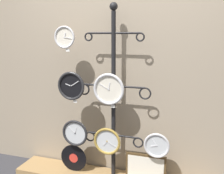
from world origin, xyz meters
The scene contains 13 objects.
shop_wall centered at (0.00, 0.57, 1.40)m, with size 4.40×0.04×2.80m.
display_stand centered at (0.00, 0.41, 0.70)m, with size 0.78×0.37×1.88m.
clock_top_left centered at (-0.49, 0.32, 1.55)m, with size 0.23×0.04×0.23m.
clock_middle_left centered at (-0.42, 0.29, 1.05)m, with size 0.30×0.04×0.30m.
clock_middle_center centered at (-0.02, 0.32, 1.04)m, with size 0.32×0.04×0.32m.
clock_bottom_left centered at (-0.40, 0.31, 0.53)m, with size 0.29×0.04×0.29m.
clock_bottom_center centered at (-0.04, 0.32, 0.48)m, with size 0.29×0.04×0.29m.
clock_bottom_right centered at (0.48, 0.32, 0.50)m, with size 0.26×0.04×0.26m.
vinyl_record centered at (-0.45, 0.35, 0.21)m, with size 0.31×0.01×0.31m.
picture_frame centered at (0.36, 0.37, 0.21)m, with size 0.42×0.02×0.31m.
price_tag_upper centered at (-0.46, 0.32, 1.42)m, with size 0.04×0.00×0.03m.
price_tag_mid centered at (-0.38, 0.29, 0.89)m, with size 0.04×0.00×0.03m.
price_tag_lower centered at (0.02, 0.32, 0.86)m, with size 0.04×0.00×0.03m.
Camera 1 is at (0.80, -2.10, 1.57)m, focal length 42.00 mm.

